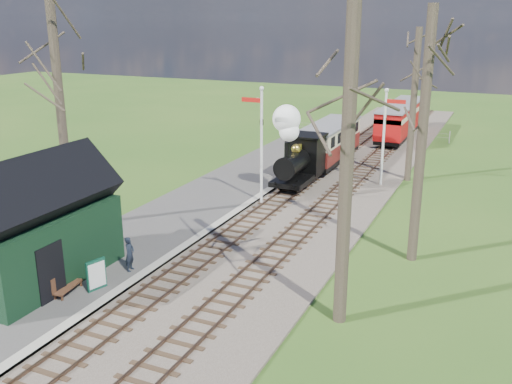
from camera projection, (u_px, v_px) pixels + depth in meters
ground at (54, 371)px, 15.99m from camera, size 140.00×140.00×0.00m
distant_hills at (421, 218)px, 76.28m from camera, size 114.40×48.00×22.02m
ballast_bed at (331, 180)px, 34.63m from camera, size 8.00×60.00×0.10m
track_near at (311, 177)px, 35.13m from camera, size 1.60×60.00×0.15m
track_far at (352, 181)px, 34.11m from camera, size 1.60×60.00×0.15m
platform at (196, 207)px, 29.54m from camera, size 5.00×44.00×0.20m
coping_strip at (236, 213)px, 28.63m from camera, size 0.40×44.00×0.21m
station_shed at (36, 227)px, 20.50m from camera, size 3.25×6.30×4.78m
semaphore_near at (260, 137)px, 29.17m from camera, size 1.22×0.24×6.22m
semaphore_far at (385, 130)px, 32.45m from camera, size 1.22×0.24×5.72m
bare_trees at (249, 130)px, 22.74m from camera, size 15.51×22.39×12.00m
fence_line at (370, 130)px, 47.08m from camera, size 12.60×0.08×1.00m
locomotive at (297, 151)px, 32.33m from camera, size 1.95×4.55×4.87m
coach at (329, 141)px, 37.79m from camera, size 2.27×7.80×2.39m
red_carriage_a at (394, 125)px, 44.07m from camera, size 2.15×5.32×2.26m
red_carriage_b at (407, 114)px, 48.87m from camera, size 2.15×5.32×2.26m
sign_board at (96, 275)px, 20.19m from camera, size 0.30×0.76×1.13m
bench at (65, 283)px, 20.02m from camera, size 0.57×1.37×0.76m
person at (130, 254)px, 21.69m from camera, size 0.39×0.53×1.35m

